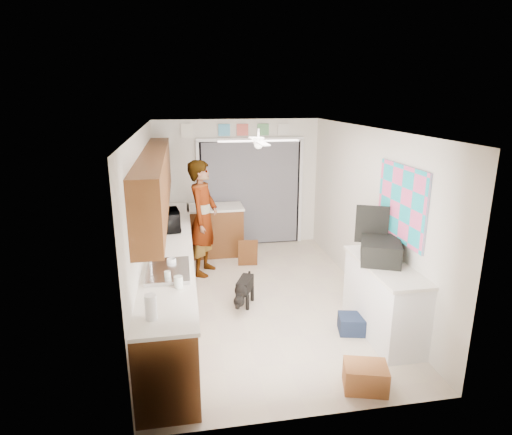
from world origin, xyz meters
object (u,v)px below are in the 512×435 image
microwave (167,220)px  man (203,218)px  cup (172,262)px  dog (245,290)px  paper_towel_roll (151,307)px  navy_crate (353,324)px  suitcase (380,250)px  cardboard_box (365,377)px

microwave → man: (0.57, 0.45, -0.12)m
cup → dog: bearing=32.6°
paper_towel_roll → navy_crate: (2.41, 0.94, -0.95)m
cup → dog: 1.40m
man → suitcase: bearing=-115.0°
navy_crate → cardboard_box: bearing=-106.0°
navy_crate → dog: dog is taller
man → dog: bearing=-137.0°
microwave → paper_towel_roll: bearing=170.4°
microwave → suitcase: 3.18m
man → dog: (0.50, -1.28, -0.74)m
man → cardboard_box: bearing=-134.8°
paper_towel_roll → suitcase: size_ratio=0.39×
microwave → cardboard_box: bearing=-152.8°
cardboard_box → dog: bearing=114.9°
microwave → cardboard_box: microwave is taller
microwave → paper_towel_roll: microwave is taller
navy_crate → man: size_ratio=0.19×
suitcase → cardboard_box: suitcase is taller
cardboard_box → man: (-1.46, 3.33, 0.83)m
suitcase → navy_crate: (-0.32, -0.06, -0.96)m
suitcase → microwave: bearing=169.6°
cup → navy_crate: cup is taller
paper_towel_roll → man: size_ratio=0.12×
microwave → man: bearing=-60.0°
dog → suitcase: bearing=-7.1°
navy_crate → suitcase: bearing=11.3°
cardboard_box → navy_crate: 1.11m
man → dog: 1.56m
paper_towel_roll → dog: bearing=59.0°
cup → navy_crate: size_ratio=0.31×
microwave → paper_towel_roll: size_ratio=2.25×
navy_crate → man: (-1.76, 2.26, 0.86)m
cup → paper_towel_roll: size_ratio=0.46×
microwave → navy_crate: microwave is taller
cardboard_box → man: bearing=113.6°
microwave → dog: microwave is taller
navy_crate → man: man is taller
cardboard_box → navy_crate: (0.31, 1.07, -0.03)m
suitcase → man: 3.03m
microwave → paper_towel_roll: 2.76m
microwave → cup: microwave is taller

